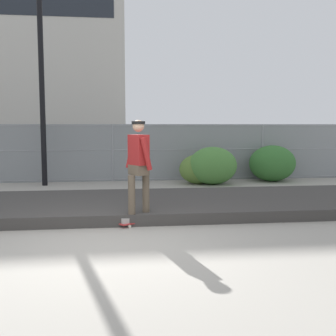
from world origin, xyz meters
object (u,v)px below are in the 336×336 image
object	(u,v)px
street_lamp	(41,50)
shrub_left	(198,169)
shrub_center	(213,166)
skater	(139,164)
shrub_right	(272,163)
parked_car_near	(45,151)
skateboard	(139,222)

from	to	relation	value
street_lamp	shrub_left	world-z (taller)	street_lamp
street_lamp	shrub_center	distance (m)	6.15
skater	shrub_center	distance (m)	5.54
skater	shrub_right	bearing A→B (deg)	49.38
parked_car_near	skater	bearing A→B (deg)	-69.89
street_lamp	parked_car_near	world-z (taller)	street_lamp
street_lamp	shrub_right	world-z (taller)	street_lamp
shrub_left	shrub_center	size ratio (longest dim) A/B	0.79
skater	street_lamp	bearing A→B (deg)	115.87
shrub_center	shrub_right	xyz separation A→B (m)	(2.09, 0.46, 0.01)
skateboard	shrub_right	world-z (taller)	shrub_right
shrub_right	shrub_center	bearing A→B (deg)	-167.53
skater	parked_car_near	bearing A→B (deg)	110.11
shrub_left	shrub_right	xyz separation A→B (m)	(2.50, 0.27, 0.13)
skateboard	parked_car_near	world-z (taller)	parked_car_near
shrub_left	shrub_right	distance (m)	2.51
street_lamp	parked_car_near	size ratio (longest dim) A/B	1.41
parked_car_near	shrub_left	world-z (taller)	parked_car_near
skateboard	shrub_left	world-z (taller)	shrub_left
street_lamp	shrub_left	xyz separation A→B (m)	(4.68, -0.21, -3.55)
skater	shrub_center	bearing A→B (deg)	62.84
shrub_left	shrub_center	world-z (taller)	shrub_center
parked_car_near	skateboard	bearing A→B (deg)	-69.89
shrub_right	skateboard	bearing A→B (deg)	-130.62
parked_car_near	shrub_center	distance (m)	6.65
skater	street_lamp	world-z (taller)	street_lamp
street_lamp	shrub_right	distance (m)	7.95
street_lamp	shrub_right	size ratio (longest dim) A/B	4.22
street_lamp	shrub_center	world-z (taller)	street_lamp
shrub_left	shrub_center	bearing A→B (deg)	-25.27
skateboard	shrub_right	size ratio (longest dim) A/B	0.52
skateboard	shrub_center	distance (m)	5.54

